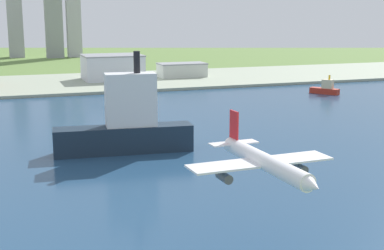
{
  "coord_description": "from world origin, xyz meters",
  "views": [
    {
      "loc": [
        -55.47,
        -12.87,
        65.13
      ],
      "look_at": [
        14.33,
        184.98,
        21.64
      ],
      "focal_mm": 51.43,
      "sensor_mm": 36.0,
      "label": 1
    }
  ],
  "objects_px": {
    "airplane_landing": "(265,163)",
    "warehouse_annex": "(182,70)",
    "tugboat_small": "(325,89)",
    "warehouse_main": "(112,67)",
    "cargo_ship": "(126,124)"
  },
  "relations": [
    {
      "from": "tugboat_small",
      "to": "warehouse_main",
      "type": "bearing_deg",
      "value": 137.74
    },
    {
      "from": "airplane_landing",
      "to": "tugboat_small",
      "type": "height_order",
      "value": "airplane_landing"
    },
    {
      "from": "cargo_ship",
      "to": "tugboat_small",
      "type": "bearing_deg",
      "value": 34.08
    },
    {
      "from": "cargo_ship",
      "to": "warehouse_annex",
      "type": "bearing_deg",
      "value": 66.4
    },
    {
      "from": "tugboat_small",
      "to": "warehouse_main",
      "type": "height_order",
      "value": "warehouse_main"
    },
    {
      "from": "airplane_landing",
      "to": "cargo_ship",
      "type": "relative_size",
      "value": 0.66
    },
    {
      "from": "tugboat_small",
      "to": "cargo_ship",
      "type": "xyz_separation_m",
      "value": [
        -191.66,
        -129.66,
        9.15
      ]
    },
    {
      "from": "airplane_landing",
      "to": "warehouse_annex",
      "type": "xyz_separation_m",
      "value": [
        107.52,
        389.4,
        -19.0
      ]
    },
    {
      "from": "airplane_landing",
      "to": "warehouse_main",
      "type": "relative_size",
      "value": 0.79
    },
    {
      "from": "cargo_ship",
      "to": "warehouse_annex",
      "type": "relative_size",
      "value": 1.42
    },
    {
      "from": "airplane_landing",
      "to": "cargo_ship",
      "type": "height_order",
      "value": "cargo_ship"
    },
    {
      "from": "airplane_landing",
      "to": "tugboat_small",
      "type": "relative_size",
      "value": 1.88
    },
    {
      "from": "warehouse_main",
      "to": "cargo_ship",
      "type": "bearing_deg",
      "value": -99.96
    },
    {
      "from": "tugboat_small",
      "to": "cargo_ship",
      "type": "distance_m",
      "value": 231.58
    },
    {
      "from": "tugboat_small",
      "to": "warehouse_annex",
      "type": "relative_size",
      "value": 0.5
    }
  ]
}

